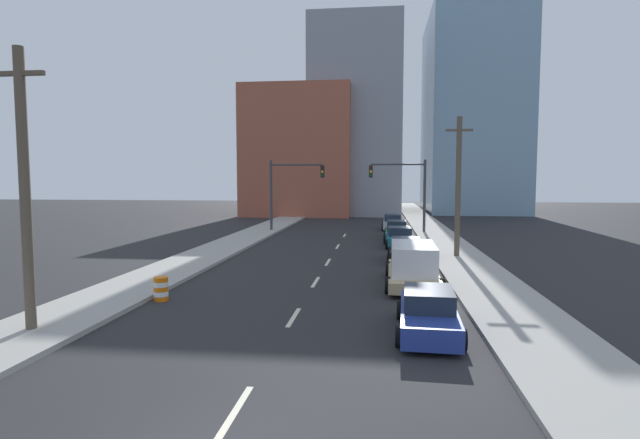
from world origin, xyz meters
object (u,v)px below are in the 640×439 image
object	(u,v)px
traffic_signal_left	(286,185)
utility_pole_right_mid	(458,186)
utility_pole_left_near	(25,189)
traffic_barrel	(161,289)
sedan_green	(397,230)
sedan_black	(406,250)
box_truck_tan	(413,265)
sedan_blue	(428,313)
sedan_teal	(399,238)
sedan_silver	(393,223)
traffic_signal_right	(408,185)

from	to	relation	value
traffic_signal_left	utility_pole_right_mid	distance (m)	19.15
utility_pole_left_near	utility_pole_right_mid	xyz separation A→B (m)	(15.46, 16.75, -0.13)
traffic_barrel	sedan_green	bearing A→B (deg)	66.00
utility_pole_left_near	sedan_black	xyz separation A→B (m)	(12.33, 15.41, -3.88)
utility_pole_left_near	sedan_green	world-z (taller)	utility_pole_left_near
utility_pole_left_near	box_truck_tan	distance (m)	15.44
utility_pole_left_near	box_truck_tan	world-z (taller)	utility_pole_left_near
sedan_blue	box_truck_tan	bearing A→B (deg)	92.97
sedan_teal	sedan_green	world-z (taller)	sedan_green
sedan_black	sedan_teal	size ratio (longest dim) A/B	0.97
sedan_silver	utility_pole_left_near	bearing A→B (deg)	-108.09
traffic_barrel	sedan_teal	world-z (taller)	sedan_teal
box_truck_tan	sedan_black	size ratio (longest dim) A/B	1.43
utility_pole_right_mid	sedan_silver	world-z (taller)	utility_pole_right_mid
sedan_silver	sedan_green	bearing A→B (deg)	-87.00
utility_pole_right_mid	box_truck_tan	distance (m)	9.39
sedan_silver	traffic_signal_left	bearing A→B (deg)	-160.69
traffic_barrel	sedan_black	distance (m)	14.87
sedan_blue	sedan_silver	distance (m)	32.23
utility_pole_right_mid	sedan_blue	bearing A→B (deg)	-101.67
sedan_teal	sedan_silver	distance (m)	12.11
traffic_signal_left	sedan_teal	world-z (taller)	traffic_signal_left
sedan_blue	sedan_black	xyz separation A→B (m)	(0.01, 13.83, -0.00)
sedan_black	sedan_silver	distance (m)	18.40
sedan_green	sedan_teal	bearing A→B (deg)	-87.70
traffic_signal_right	utility_pole_right_mid	xyz separation A→B (m)	(2.17, -13.94, 0.12)
traffic_barrel	sedan_green	distance (m)	24.66
utility_pole_left_near	traffic_barrel	world-z (taller)	utility_pole_left_near
sedan_green	utility_pole_left_near	bearing A→B (deg)	-111.83
sedan_blue	sedan_teal	bearing A→B (deg)	93.15
sedan_blue	sedan_silver	world-z (taller)	sedan_silver
traffic_signal_right	traffic_barrel	xyz separation A→B (m)	(-11.12, -26.13, -3.79)
traffic_signal_right	sedan_teal	distance (m)	9.76
sedan_teal	sedan_green	size ratio (longest dim) A/B	0.94
utility_pole_left_near	sedan_teal	xyz separation A→B (m)	(12.19, 21.69, -3.86)
utility_pole_left_near	sedan_silver	size ratio (longest dim) A/B	1.86
sedan_blue	sedan_green	distance (m)	25.51
traffic_signal_left	sedan_teal	size ratio (longest dim) A/B	1.45
traffic_signal_left	sedan_teal	xyz separation A→B (m)	(9.86, -9.00, -3.61)
box_truck_tan	sedan_silver	world-z (taller)	box_truck_tan
traffic_signal_right	sedan_green	world-z (taller)	traffic_signal_right
box_truck_tan	sedan_teal	distance (m)	13.08
utility_pole_right_mid	traffic_signal_right	bearing A→B (deg)	98.83
utility_pole_right_mid	box_truck_tan	bearing A→B (deg)	-111.24
sedan_teal	sedan_green	bearing A→B (deg)	87.88
traffic_signal_right	sedan_teal	world-z (taller)	traffic_signal_right
traffic_signal_left	sedan_green	bearing A→B (deg)	-20.05
traffic_signal_right	utility_pole_left_near	xyz separation A→B (m)	(-13.30, -30.69, 0.25)
traffic_signal_left	sedan_blue	bearing A→B (deg)	-71.05
traffic_barrel	sedan_silver	distance (m)	30.86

